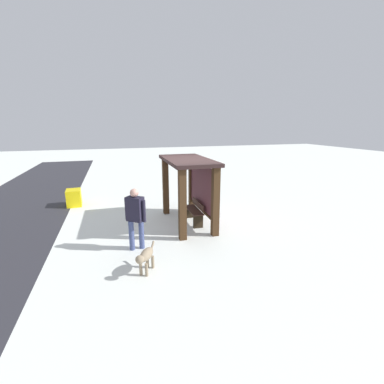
% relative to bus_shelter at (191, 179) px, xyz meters
% --- Properties ---
extents(ground_plane, '(60.00, 60.00, 0.00)m').
position_rel_bus_shelter_xyz_m(ground_plane, '(0.00, -0.13, -1.55)').
color(ground_plane, white).
extents(bus_shelter, '(2.82, 1.39, 2.22)m').
position_rel_bus_shelter_xyz_m(bus_shelter, '(0.00, 0.00, 0.00)').
color(bus_shelter, '#3E2916').
rests_on(bus_shelter, ground).
extents(bench_left_inside, '(1.20, 0.36, 0.75)m').
position_rel_bus_shelter_xyz_m(bench_left_inside, '(0.00, 0.10, -1.20)').
color(bench_left_inside, '#422A21').
rests_on(bench_left_inside, ground).
extents(person_walking, '(0.48, 0.55, 1.70)m').
position_rel_bus_shelter_xyz_m(person_walking, '(1.46, -1.99, -0.55)').
color(person_walking, '#201D2F').
rests_on(person_walking, ground).
extents(dog, '(0.78, 0.53, 0.58)m').
position_rel_bus_shelter_xyz_m(dog, '(2.72, -1.90, -1.14)').
color(dog, gray).
rests_on(dog, ground).
extents(grit_bin, '(0.73, 0.60, 0.69)m').
position_rel_bus_shelter_xyz_m(grit_bin, '(-3.27, -4.12, -1.20)').
color(grit_bin, yellow).
rests_on(grit_bin, ground).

